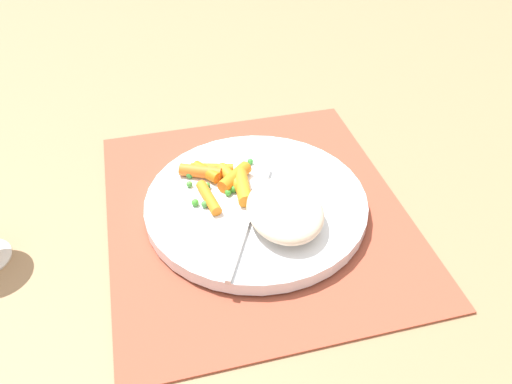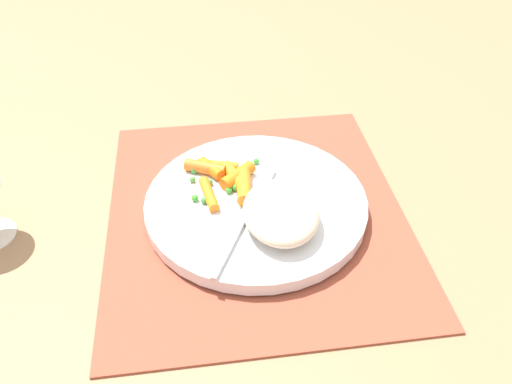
{
  "view_description": "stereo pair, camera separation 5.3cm",
  "coord_description": "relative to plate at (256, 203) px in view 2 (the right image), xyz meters",
  "views": [
    {
      "loc": [
        -0.45,
        0.11,
        0.43
      ],
      "look_at": [
        0.0,
        0.0,
        0.03
      ],
      "focal_mm": 35.97,
      "sensor_mm": 36.0,
      "label": 1
    },
    {
      "loc": [
        -0.46,
        0.06,
        0.43
      ],
      "look_at": [
        0.0,
        0.0,
        0.03
      ],
      "focal_mm": 35.97,
      "sensor_mm": 36.0,
      "label": 2
    }
  ],
  "objects": [
    {
      "name": "ground_plane",
      "position": [
        0.0,
        0.0,
        -0.01
      ],
      "size": [
        2.4,
        2.4,
        0.0
      ],
      "primitive_type": "plane",
      "color": "#997551"
    },
    {
      "name": "placemat",
      "position": [
        0.0,
        0.0,
        -0.01
      ],
      "size": [
        0.4,
        0.35,
        0.01
      ],
      "primitive_type": "cube",
      "color": "#9E4733",
      "rests_on": "ground_plane"
    },
    {
      "name": "plate",
      "position": [
        0.0,
        0.0,
        0.0
      ],
      "size": [
        0.27,
        0.27,
        0.02
      ],
      "primitive_type": "cylinder",
      "color": "white",
      "rests_on": "placemat"
    },
    {
      "name": "rice_mound",
      "position": [
        -0.05,
        -0.02,
        0.03
      ],
      "size": [
        0.11,
        0.09,
        0.03
      ],
      "primitive_type": "ellipsoid",
      "color": "beige",
      "rests_on": "plate"
    },
    {
      "name": "carrot_portion",
      "position": [
        0.04,
        0.03,
        0.02
      ],
      "size": [
        0.1,
        0.09,
        0.02
      ],
      "color": "orange",
      "rests_on": "plate"
    },
    {
      "name": "pea_scatter",
      "position": [
        0.03,
        0.04,
        0.01
      ],
      "size": [
        0.08,
        0.1,
        0.01
      ],
      "color": "green",
      "rests_on": "plate"
    },
    {
      "name": "fork",
      "position": [
        -0.02,
        0.01,
        0.01
      ],
      "size": [
        0.17,
        0.09,
        0.01
      ],
      "color": "silver",
      "rests_on": "plate"
    }
  ]
}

